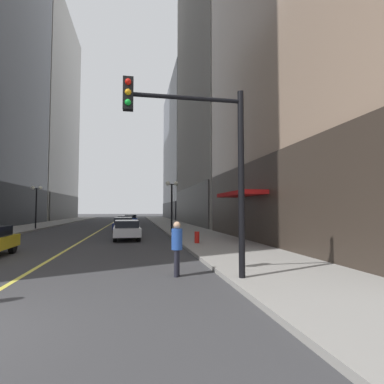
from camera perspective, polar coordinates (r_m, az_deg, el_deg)
The scene contains 17 objects.
ground_plane at distance 40.72m, azimuth -15.47°, elevation -6.07°, with size 200.00×200.00×0.00m, color #38383A.
sidewalk_left at distance 42.22m, azimuth -26.75°, elevation -5.63°, with size 4.50×78.00×0.15m, color gray.
sidewalk_right at distance 40.86m, azimuth -3.80°, elevation -6.07°, with size 4.50×78.00×0.15m, color gray.
lane_centre_stripe at distance 40.72m, azimuth -15.47°, elevation -6.07°, with size 0.16×70.00×0.01m, color #E5D64C.
building_left_far at distance 71.58m, azimuth -28.27°, elevation 12.76°, with size 15.16×26.00×42.88m.
building_right_mid at distance 51.46m, azimuth 7.61°, elevation 31.67°, with size 12.78×24.00×63.21m.
building_right_far at distance 67.87m, azimuth 0.14°, elevation 7.42°, with size 10.85×26.00×29.46m.
storefront_awning_right at distance 18.56m, azimuth 9.17°, elevation -0.41°, with size 1.60×5.12×3.12m.
car_silver at distance 21.46m, azimuth -12.20°, elevation -6.81°, with size 1.96×4.84×1.32m.
car_navy at distance 28.78m, azimuth -12.80°, elevation -5.88°, with size 1.87×4.64×1.32m.
car_black at distance 35.34m, azimuth -12.43°, elevation -5.39°, with size 1.80×4.15×1.32m.
car_blue at distance 44.37m, azimuth -11.39°, elevation -4.96°, with size 1.92×4.42×1.32m.
pedestrian_in_blue_hoodie at distance 9.56m, azimuth -2.86°, elevation -9.80°, with size 0.44×0.44×1.69m.
traffic_light_near_right at distance 8.62m, azimuth 2.56°, elevation 7.91°, with size 3.43×0.35×5.65m.
street_lamp_left_far at distance 34.32m, azimuth -27.21°, elevation -0.93°, with size 1.06×0.36×4.43m.
street_lamp_right_mid at distance 25.36m, azimuth -3.83°, elevation -0.59°, with size 1.06×0.36×4.43m.
fire_hydrant_right at distance 17.50m, azimuth 0.93°, elevation -8.75°, with size 0.28×0.28×0.80m, color red.
Camera 1 is at (3.43, -5.53, 2.07)m, focal length 28.38 mm.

